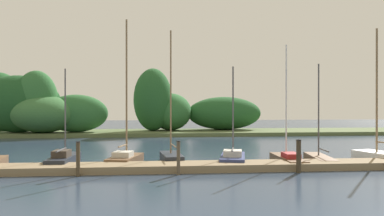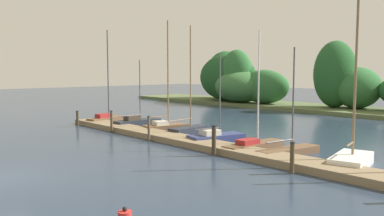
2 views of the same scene
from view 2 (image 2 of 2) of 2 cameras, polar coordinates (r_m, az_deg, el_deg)
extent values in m
cube|color=#847051|center=(23.07, 0.26, -4.93)|extent=(26.64, 1.80, 0.35)
cube|color=#56663D|center=(42.78, 24.54, -0.59)|extent=(68.86, 8.00, 0.40)
ellipsoid|color=#2D6633|center=(47.74, 10.25, 3.04)|extent=(6.76, 3.58, 4.01)
ellipsoid|color=#235628|center=(44.58, 19.87, 4.58)|extent=(4.33, 4.78, 7.03)
ellipsoid|color=#2D6633|center=(49.97, 6.42, 4.62)|extent=(4.42, 3.72, 6.50)
ellipsoid|color=#235628|center=(56.18, 4.79, 4.78)|extent=(5.64, 5.07, 6.61)
ellipsoid|color=#2D6633|center=(44.46, 22.64, 2.70)|extent=(4.77, 5.26, 4.26)
ellipsoid|color=#1E4C23|center=(51.61, 5.09, 4.39)|extent=(8.84, 4.86, 6.01)
ellipsoid|color=#386B38|center=(49.33, 6.97, 3.10)|extent=(6.71, 5.82, 3.90)
cube|color=brown|center=(33.31, -12.17, -1.72)|extent=(1.49, 3.47, 0.50)
cube|color=brown|center=(34.30, -10.24, -1.53)|extent=(0.65, 0.92, 0.42)
cube|color=maroon|center=(33.00, -12.74, -1.09)|extent=(0.86, 1.11, 0.32)
cylinder|color=#4C4C51|center=(33.23, -11.97, 4.80)|extent=(0.10, 0.10, 7.07)
cube|color=#232833|center=(30.95, -7.86, -2.16)|extent=(1.06, 3.70, 0.53)
cube|color=#232833|center=(31.90, -5.37, -1.95)|extent=(0.57, 0.93, 0.45)
cube|color=#3D3328|center=(30.65, -8.59, -1.42)|extent=(0.77, 1.12, 0.35)
cylinder|color=#4C4C51|center=(30.88, -7.49, 2.59)|extent=(0.07, 0.07, 4.58)
cylinder|color=#4C4C51|center=(30.59, -8.69, -1.07)|extent=(0.11, 1.78, 0.09)
cube|color=brown|center=(28.61, -3.84, -2.83)|extent=(1.91, 3.30, 0.44)
cube|color=brown|center=(29.23, -1.36, -2.69)|extent=(0.83, 0.91, 0.38)
cube|color=beige|center=(28.40, -4.56, -2.15)|extent=(1.11, 1.12, 0.29)
cylinder|color=#7F6647|center=(28.42, -3.47, 5.04)|extent=(0.10, 0.10, 7.39)
cylinder|color=#7F6647|center=(28.35, -4.57, -1.25)|extent=(0.39, 1.36, 0.08)
cube|color=#232833|center=(26.73, -0.54, -3.30)|extent=(1.25, 2.95, 0.54)
cube|color=#232833|center=(27.68, 1.31, -3.06)|extent=(0.61, 0.76, 0.46)
cylinder|color=#7F6647|center=(26.58, -0.22, 4.54)|extent=(0.09, 0.09, 6.75)
cylinder|color=#7F6647|center=(26.08, -1.69, -1.73)|extent=(0.25, 2.18, 0.06)
cube|color=navy|center=(23.95, 3.48, -4.38)|extent=(2.02, 3.61, 0.50)
cube|color=navy|center=(24.79, 6.49, -4.13)|extent=(0.87, 0.99, 0.42)
cube|color=beige|center=(23.66, 2.60, -3.50)|extent=(1.15, 1.22, 0.32)
cylinder|color=#4C4C51|center=(23.78, 4.03, 1.94)|extent=(0.08, 0.08, 4.77)
cylinder|color=#4C4C51|center=(23.57, 2.37, -2.99)|extent=(0.48, 1.74, 0.07)
cube|color=brown|center=(21.92, 8.88, -5.49)|extent=(1.15, 4.03, 0.40)
cube|color=brown|center=(23.27, 11.83, -4.95)|extent=(0.58, 1.02, 0.34)
cube|color=maroon|center=(21.49, 8.01, -4.79)|extent=(0.78, 1.23, 0.26)
cylinder|color=silver|center=(21.77, 9.53, 3.02)|extent=(0.08, 0.08, 6.07)
cube|color=brown|center=(21.05, 13.64, -6.08)|extent=(1.51, 3.84, 0.36)
cube|color=brown|center=(22.29, 16.62, -5.56)|extent=(0.66, 1.00, 0.31)
cylinder|color=#4C4C51|center=(20.89, 14.34, 1.43)|extent=(0.08, 0.08, 5.13)
cylinder|color=#4C4C51|center=(20.53, 12.58, -4.66)|extent=(0.37, 1.89, 0.08)
cube|color=white|center=(19.24, 21.88, -7.11)|extent=(2.01, 3.17, 0.56)
cube|color=white|center=(20.51, 22.69, -6.46)|extent=(0.90, 0.89, 0.47)
cylinder|color=#7F6647|center=(19.03, 22.43, 4.14)|extent=(0.11, 0.11, 6.95)
cylinder|color=#7F6647|center=(18.77, 21.75, -4.82)|extent=(0.37, 1.20, 0.09)
cylinder|color=#3D3323|center=(32.15, -16.12, -1.48)|extent=(0.19, 0.19, 1.15)
cylinder|color=black|center=(32.09, -16.15, -0.43)|extent=(0.22, 0.22, 0.04)
cylinder|color=#4C3D28|center=(28.13, -11.47, -1.97)|extent=(0.17, 0.17, 1.51)
cylinder|color=black|center=(28.04, -11.50, -0.40)|extent=(0.20, 0.20, 0.04)
cylinder|color=brown|center=(24.41, -6.21, -3.01)|extent=(0.16, 0.16, 1.51)
cylinder|color=black|center=(24.31, -6.23, -1.21)|extent=(0.18, 0.18, 0.04)
cylinder|color=#3D3323|center=(20.16, 3.16, -4.76)|extent=(0.22, 0.22, 1.52)
cylinder|color=black|center=(20.04, 3.17, -2.57)|extent=(0.25, 0.25, 0.04)
cylinder|color=#4C3D28|center=(17.24, 14.18, -7.03)|extent=(0.19, 0.19, 1.31)
cylinder|color=black|center=(17.10, 14.24, -4.82)|extent=(0.22, 0.22, 0.04)
sphere|color=black|center=(11.40, -9.64, -14.10)|extent=(0.13, 0.13, 0.13)
camera|label=1|loc=(20.76, -49.15, 0.08)|focal=34.62mm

